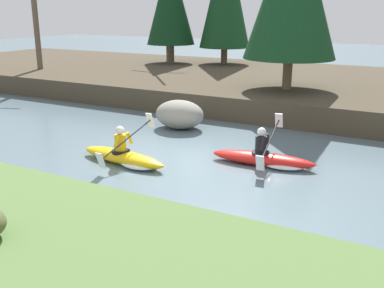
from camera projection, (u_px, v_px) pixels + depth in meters
name	position (u px, v px, depth m)	size (l,w,h in m)	color
ground_plane	(174.00, 160.00, 12.11)	(90.00, 90.00, 0.00)	slate
riverbank_far	(289.00, 86.00, 20.83)	(44.00, 11.92, 0.87)	#473D2D
bare_tree_upstream	(35.00, 2.00, 22.51)	(3.89, 3.85, 7.10)	brown
bare_tree_mid_upstream	(169.00, 0.00, 25.89)	(4.06, 4.01, 7.41)	#7A664C
kayaker_lead	(267.00, 158.00, 11.60)	(2.79, 2.07, 1.20)	red
kayaker_middle	(126.00, 157.00, 11.72)	(2.79, 2.07, 1.20)	yellow
boulder_midstream	(180.00, 114.00, 15.15)	(1.70, 1.33, 0.96)	gray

